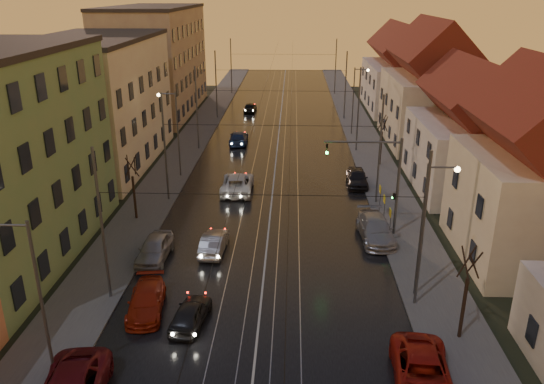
# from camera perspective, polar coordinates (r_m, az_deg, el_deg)

# --- Properties ---
(road) EXTENTS (16.00, 120.00, 0.04)m
(road) POSITION_cam_1_polar(r_m,az_deg,el_deg) (59.08, 0.57, 4.80)
(road) COLOR black
(road) RESTS_ON ground
(sidewalk_left) EXTENTS (4.00, 120.00, 0.15)m
(sidewalk_left) POSITION_cam_1_polar(r_m,az_deg,el_deg) (60.17, -9.02, 4.89)
(sidewalk_left) COLOR #4C4C4C
(sidewalk_left) RESTS_ON ground
(sidewalk_right) EXTENTS (4.00, 120.00, 0.15)m
(sidewalk_right) POSITION_cam_1_polar(r_m,az_deg,el_deg) (59.63, 10.26, 4.67)
(sidewalk_right) COLOR #4C4C4C
(sidewalk_right) RESTS_ON ground
(tram_rail_0) EXTENTS (0.06, 120.00, 0.03)m
(tram_rail_0) POSITION_cam_1_polar(r_m,az_deg,el_deg) (59.17, -1.56, 4.85)
(tram_rail_0) COLOR gray
(tram_rail_0) RESTS_ON road
(tram_rail_1) EXTENTS (0.06, 120.00, 0.03)m
(tram_rail_1) POSITION_cam_1_polar(r_m,az_deg,el_deg) (59.10, -0.17, 4.84)
(tram_rail_1) COLOR gray
(tram_rail_1) RESTS_ON road
(tram_rail_2) EXTENTS (0.06, 120.00, 0.03)m
(tram_rail_2) POSITION_cam_1_polar(r_m,az_deg,el_deg) (59.05, 1.32, 4.82)
(tram_rail_2) COLOR gray
(tram_rail_2) RESTS_ON road
(tram_rail_3) EXTENTS (0.06, 120.00, 0.03)m
(tram_rail_3) POSITION_cam_1_polar(r_m,az_deg,el_deg) (59.05, 2.72, 4.80)
(tram_rail_3) COLOR gray
(tram_rail_3) RESTS_ON road
(apartment_left_2) EXTENTS (10.00, 20.00, 12.00)m
(apartment_left_2) POSITION_cam_1_polar(r_m,az_deg,el_deg) (55.20, -18.31, 8.98)
(apartment_left_2) COLOR beige
(apartment_left_2) RESTS_ON ground
(apartment_left_3) EXTENTS (10.00, 24.00, 14.00)m
(apartment_left_3) POSITION_cam_1_polar(r_m,az_deg,el_deg) (77.69, -12.38, 13.52)
(apartment_left_3) COLOR #93725E
(apartment_left_3) RESTS_ON ground
(house_right_1) EXTENTS (8.67, 10.20, 10.80)m
(house_right_1) POSITION_cam_1_polar(r_m,az_deg,el_deg) (36.94, 26.71, 1.22)
(house_right_1) COLOR beige
(house_right_1) RESTS_ON ground
(house_right_2) EXTENTS (9.18, 12.24, 9.20)m
(house_right_2) POSITION_cam_1_polar(r_m,az_deg,el_deg) (48.74, 20.65, 5.54)
(house_right_2) COLOR beige
(house_right_2) RESTS_ON ground
(house_right_3) EXTENTS (9.18, 14.28, 11.50)m
(house_right_3) POSITION_cam_1_polar(r_m,az_deg,el_deg) (62.57, 16.70, 10.29)
(house_right_3) COLOR beige
(house_right_3) RESTS_ON ground
(house_right_4) EXTENTS (9.18, 16.32, 10.00)m
(house_right_4) POSITION_cam_1_polar(r_m,az_deg,el_deg) (80.03, 13.60, 12.22)
(house_right_4) COLOR beige
(house_right_4) RESTS_ON ground
(catenary_pole_l_1) EXTENTS (0.16, 0.16, 9.00)m
(catenary_pole_l_1) POSITION_cam_1_polar(r_m,az_deg,el_deg) (30.17, -17.82, -3.60)
(catenary_pole_l_1) COLOR #595B60
(catenary_pole_l_1) RESTS_ON ground
(catenary_pole_r_1) EXTENTS (0.16, 0.16, 9.00)m
(catenary_pole_r_1) POSITION_cam_1_polar(r_m,az_deg,el_deg) (29.23, 15.87, -4.19)
(catenary_pole_r_1) COLOR #595B60
(catenary_pole_r_1) RESTS_ON ground
(catenary_pole_l_2) EXTENTS (0.16, 0.16, 9.00)m
(catenary_pole_l_2) POSITION_cam_1_polar(r_m,az_deg,el_deg) (43.66, -11.44, 4.59)
(catenary_pole_l_2) COLOR #595B60
(catenary_pole_l_2) RESTS_ON ground
(catenary_pole_r_2) EXTENTS (0.16, 0.16, 9.00)m
(catenary_pole_r_2) POSITION_cam_1_polar(r_m,az_deg,el_deg) (43.01, 11.51, 4.34)
(catenary_pole_r_2) COLOR #595B60
(catenary_pole_r_2) RESTS_ON ground
(catenary_pole_l_3) EXTENTS (0.16, 0.16, 9.00)m
(catenary_pole_l_3) POSITION_cam_1_polar(r_m,az_deg,el_deg) (57.89, -8.08, 8.83)
(catenary_pole_l_3) COLOR #595B60
(catenary_pole_l_3) RESTS_ON ground
(catenary_pole_r_3) EXTENTS (0.16, 0.16, 9.00)m
(catenary_pole_r_3) POSITION_cam_1_polar(r_m,az_deg,el_deg) (57.41, 9.27, 8.66)
(catenary_pole_r_3) COLOR #595B60
(catenary_pole_r_3) RESTS_ON ground
(catenary_pole_l_4) EXTENTS (0.16, 0.16, 9.00)m
(catenary_pole_l_4) POSITION_cam_1_polar(r_m,az_deg,el_deg) (72.44, -6.03, 11.36)
(catenary_pole_l_4) COLOR #595B60
(catenary_pole_l_4) RESTS_ON ground
(catenary_pole_r_4) EXTENTS (0.16, 0.16, 9.00)m
(catenary_pole_r_4) POSITION_cam_1_polar(r_m,az_deg,el_deg) (72.05, 7.91, 11.23)
(catenary_pole_r_4) COLOR #595B60
(catenary_pole_r_4) RESTS_ON ground
(catenary_pole_l_5) EXTENTS (0.16, 0.16, 9.00)m
(catenary_pole_l_5) POSITION_cam_1_polar(r_m,az_deg,el_deg) (90.09, -4.42, 13.31)
(catenary_pole_l_5) COLOR #595B60
(catenary_pole_l_5) RESTS_ON ground
(catenary_pole_r_5) EXTENTS (0.16, 0.16, 9.00)m
(catenary_pole_r_5) POSITION_cam_1_polar(r_m,az_deg,el_deg) (89.78, 6.85, 13.20)
(catenary_pole_r_5) COLOR #595B60
(catenary_pole_r_5) RESTS_ON ground
(street_lamp_0) EXTENTS (1.75, 0.32, 8.00)m
(street_lamp_0) POSITION_cam_1_polar(r_m,az_deg,el_deg) (24.51, -24.40, -9.49)
(street_lamp_0) COLOR #595B60
(street_lamp_0) RESTS_ON ground
(street_lamp_1) EXTENTS (1.75, 0.32, 8.00)m
(street_lamp_1) POSITION_cam_1_polar(r_m,az_deg,el_deg) (30.08, 16.47, -2.71)
(street_lamp_1) COLOR #595B60
(street_lamp_1) RESTS_ON ground
(street_lamp_2) EXTENTS (1.75, 0.32, 8.00)m
(street_lamp_2) POSITION_cam_1_polar(r_m,az_deg,el_deg) (49.31, -10.47, 7.01)
(street_lamp_2) COLOR #595B60
(street_lamp_2) RESTS_ON ground
(street_lamp_3) EXTENTS (1.75, 0.32, 8.00)m
(street_lamp_3) POSITION_cam_1_polar(r_m,az_deg,el_deg) (64.21, 9.04, 10.33)
(street_lamp_3) COLOR #595B60
(street_lamp_3) RESTS_ON ground
(traffic_light_mast) EXTENTS (5.30, 0.32, 7.20)m
(traffic_light_mast) POSITION_cam_1_polar(r_m,az_deg,el_deg) (37.24, 11.97, 1.84)
(traffic_light_mast) COLOR #595B60
(traffic_light_mast) RESTS_ON ground
(bare_tree_0) EXTENTS (1.09, 1.09, 5.11)m
(bare_tree_0) POSITION_cam_1_polar(r_m,az_deg,el_deg) (41.04, -14.65, 0.28)
(bare_tree_0) COLOR black
(bare_tree_0) RESTS_ON ground
(bare_tree_1) EXTENTS (1.09, 1.09, 5.11)m
(bare_tree_1) POSITION_cam_1_polar(r_m,az_deg,el_deg) (28.05, 20.05, -10.50)
(bare_tree_1) COLOR black
(bare_tree_1) RESTS_ON ground
(bare_tree_2) EXTENTS (1.09, 1.09, 5.11)m
(bare_tree_2) POSITION_cam_1_polar(r_m,az_deg,el_deg) (53.34, 11.68, 5.32)
(bare_tree_2) COLOR black
(bare_tree_2) RESTS_ON ground
(driving_car_0) EXTENTS (2.02, 3.98, 1.30)m
(driving_car_0) POSITION_cam_1_polar(r_m,az_deg,el_deg) (28.80, -8.76, -12.77)
(driving_car_0) COLOR black
(driving_car_0) RESTS_ON ground
(driving_car_1) EXTENTS (1.62, 4.17, 1.35)m
(driving_car_1) POSITION_cam_1_polar(r_m,az_deg,el_deg) (35.81, -6.26, -5.42)
(driving_car_1) COLOR gray
(driving_car_1) RESTS_ON ground
(driving_car_2) EXTENTS (2.71, 5.73, 1.58)m
(driving_car_2) POSITION_cam_1_polar(r_m,az_deg,el_deg) (45.97, -3.75, 0.95)
(driving_car_2) COLOR silver
(driving_car_2) RESTS_ON ground
(driving_car_3) EXTENTS (2.21, 5.03, 1.44)m
(driving_car_3) POSITION_cam_1_polar(r_m,az_deg,el_deg) (60.54, -3.61, 5.85)
(driving_car_3) COLOR navy
(driving_car_3) RESTS_ON ground
(driving_car_4) EXTENTS (1.79, 4.05, 1.35)m
(driving_car_4) POSITION_cam_1_polar(r_m,az_deg,el_deg) (76.63, -2.37, 9.08)
(driving_car_4) COLOR black
(driving_car_4) RESTS_ON ground
(parked_left_2) EXTENTS (2.39, 4.71, 1.31)m
(parked_left_2) POSITION_cam_1_polar(r_m,az_deg,el_deg) (30.26, -13.37, -11.32)
(parked_left_2) COLOR #9A230F
(parked_left_2) RESTS_ON ground
(parked_left_3) EXTENTS (1.92, 4.49, 1.51)m
(parked_left_3) POSITION_cam_1_polar(r_m,az_deg,el_deg) (35.48, -12.51, -5.94)
(parked_left_3) COLOR #9B9BA1
(parked_left_3) RESTS_ON ground
(parked_right_0) EXTENTS (2.99, 5.63, 1.51)m
(parked_right_0) POSITION_cam_1_polar(r_m,az_deg,el_deg) (25.46, 15.88, -18.29)
(parked_right_0) COLOR #AA1911
(parked_right_0) RESTS_ON ground
(parked_right_1) EXTENTS (2.48, 5.50, 1.56)m
(parked_right_1) POSITION_cam_1_polar(r_m,az_deg,el_deg) (37.98, 11.08, -3.92)
(parked_right_1) COLOR #A1A0A6
(parked_right_1) RESTS_ON ground
(parked_right_2) EXTENTS (1.86, 4.44, 1.50)m
(parked_right_2) POSITION_cam_1_polar(r_m,az_deg,el_deg) (47.99, 9.13, 1.54)
(parked_right_2) COLOR black
(parked_right_2) RESTS_ON ground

